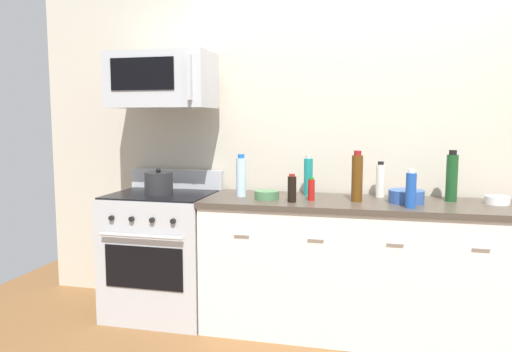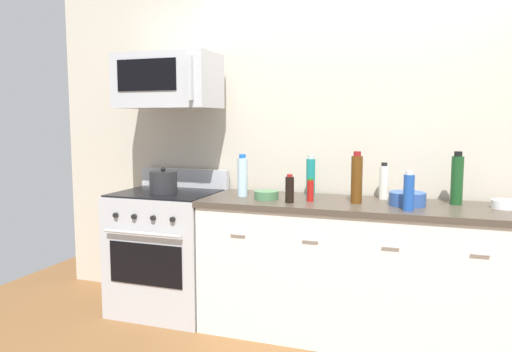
# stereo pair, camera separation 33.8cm
# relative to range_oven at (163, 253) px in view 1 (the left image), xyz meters

# --- Properties ---
(ground_plane) EXTENTS (6.23, 6.23, 0.00)m
(ground_plane) POSITION_rel_range_oven_xyz_m (1.42, -0.00, -0.47)
(ground_plane) COLOR brown
(back_wall) EXTENTS (5.19, 0.10, 2.70)m
(back_wall) POSITION_rel_range_oven_xyz_m (1.42, 0.41, 0.88)
(back_wall) COLOR beige
(back_wall) RESTS_ON ground_plane
(counter_unit) EXTENTS (2.10, 0.66, 0.92)m
(counter_unit) POSITION_rel_range_oven_xyz_m (1.42, -0.00, -0.01)
(counter_unit) COLOR silver
(counter_unit) RESTS_ON ground_plane
(range_oven) EXTENTS (0.76, 0.69, 1.07)m
(range_oven) POSITION_rel_range_oven_xyz_m (0.00, 0.00, 0.00)
(range_oven) COLOR #B7BABF
(range_oven) RESTS_ON ground_plane
(microwave) EXTENTS (0.74, 0.44, 0.40)m
(microwave) POSITION_rel_range_oven_xyz_m (0.00, 0.04, 1.28)
(microwave) COLOR #B7BABF
(bottle_wine_amber) EXTENTS (0.07, 0.07, 0.34)m
(bottle_wine_amber) POSITION_rel_range_oven_xyz_m (1.42, -0.02, 0.61)
(bottle_wine_amber) COLOR #59330F
(bottle_wine_amber) RESTS_ON countertop_slab
(bottle_vinegar_white) EXTENTS (0.06, 0.06, 0.25)m
(bottle_vinegar_white) POSITION_rel_range_oven_xyz_m (1.57, 0.21, 0.57)
(bottle_vinegar_white) COLOR silver
(bottle_vinegar_white) RESTS_ON countertop_slab
(bottle_soda_blue) EXTENTS (0.06, 0.06, 0.24)m
(bottle_soda_blue) POSITION_rel_range_oven_xyz_m (1.75, -0.20, 0.56)
(bottle_soda_blue) COLOR #1E4CA5
(bottle_soda_blue) RESTS_ON countertop_slab
(bottle_sparkling_teal) EXTENTS (0.06, 0.06, 0.29)m
(bottle_sparkling_teal) POSITION_rel_range_oven_xyz_m (1.07, 0.18, 0.59)
(bottle_sparkling_teal) COLOR #197F7A
(bottle_sparkling_teal) RESTS_ON countertop_slab
(bottle_water_clear) EXTENTS (0.07, 0.07, 0.30)m
(bottle_water_clear) POSITION_rel_range_oven_xyz_m (0.61, 0.00, 0.59)
(bottle_water_clear) COLOR silver
(bottle_water_clear) RESTS_ON countertop_slab
(bottle_soy_sauce_dark) EXTENTS (0.06, 0.06, 0.19)m
(bottle_soy_sauce_dark) POSITION_rel_range_oven_xyz_m (1.00, -0.15, 0.54)
(bottle_soy_sauce_dark) COLOR black
(bottle_soy_sauce_dark) RESTS_ON countertop_slab
(bottle_wine_green) EXTENTS (0.08, 0.08, 0.34)m
(bottle_wine_green) POSITION_rel_range_oven_xyz_m (2.03, 0.13, 0.61)
(bottle_wine_green) COLOR #19471E
(bottle_wine_green) RESTS_ON countertop_slab
(bottle_hot_sauce_red) EXTENTS (0.05, 0.05, 0.16)m
(bottle_hot_sauce_red) POSITION_rel_range_oven_xyz_m (1.12, -0.05, 0.53)
(bottle_hot_sauce_red) COLOR #B21914
(bottle_hot_sauce_red) RESTS_ON countertop_slab
(bowl_green_glaze) EXTENTS (0.17, 0.17, 0.06)m
(bowl_green_glaze) POSITION_rel_range_oven_xyz_m (0.81, -0.06, 0.48)
(bowl_green_glaze) COLOR #477A4C
(bowl_green_glaze) RESTS_ON countertop_slab
(bowl_white_ceramic) EXTENTS (0.15, 0.15, 0.05)m
(bowl_white_ceramic) POSITION_rel_range_oven_xyz_m (2.31, 0.08, 0.48)
(bowl_white_ceramic) COLOR white
(bowl_white_ceramic) RESTS_ON countertop_slab
(bowl_blue_mixing) EXTENTS (0.23, 0.23, 0.08)m
(bowl_blue_mixing) POSITION_rel_range_oven_xyz_m (1.74, -0.00, 0.50)
(bowl_blue_mixing) COLOR #2D519E
(bowl_blue_mixing) RESTS_ON countertop_slab
(stockpot) EXTENTS (0.21, 0.21, 0.19)m
(stockpot) POSITION_rel_range_oven_xyz_m (0.00, -0.05, 0.53)
(stockpot) COLOR #262628
(stockpot) RESTS_ON range_oven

